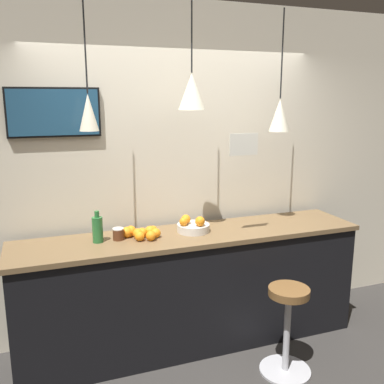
# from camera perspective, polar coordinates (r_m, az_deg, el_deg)

# --- Properties ---
(ground_plane) EXTENTS (14.00, 14.00, 0.00)m
(ground_plane) POSITION_cam_1_polar(r_m,az_deg,el_deg) (3.56, 3.24, -23.57)
(ground_plane) COLOR #33302D
(back_wall) EXTENTS (8.00, 0.06, 2.90)m
(back_wall) POSITION_cam_1_polar(r_m,az_deg,el_deg) (3.83, -2.12, 2.76)
(back_wall) COLOR beige
(back_wall) RESTS_ON ground_plane
(service_counter) EXTENTS (2.91, 0.61, 1.00)m
(service_counter) POSITION_cam_1_polar(r_m,az_deg,el_deg) (3.74, 0.00, -12.78)
(service_counter) COLOR black
(service_counter) RESTS_ON ground_plane
(bar_stool) EXTENTS (0.40, 0.40, 0.70)m
(bar_stool) POSITION_cam_1_polar(r_m,az_deg,el_deg) (3.48, 12.61, -16.40)
(bar_stool) COLOR #B7B7BC
(bar_stool) RESTS_ON ground_plane
(fruit_bowl) EXTENTS (0.27, 0.27, 0.15)m
(fruit_bowl) POSITION_cam_1_polar(r_m,az_deg,el_deg) (3.58, 0.10, -4.58)
(fruit_bowl) COLOR beige
(fruit_bowl) RESTS_ON service_counter
(orange_pile) EXTENTS (0.30, 0.25, 0.09)m
(orange_pile) POSITION_cam_1_polar(r_m,az_deg,el_deg) (3.46, -6.81, -5.41)
(orange_pile) COLOR orange
(orange_pile) RESTS_ON service_counter
(juice_bottle) EXTENTS (0.08, 0.08, 0.25)m
(juice_bottle) POSITION_cam_1_polar(r_m,az_deg,el_deg) (3.39, -12.48, -4.84)
(juice_bottle) COLOR #286B33
(juice_bottle) RESTS_ON service_counter
(spread_jar) EXTENTS (0.09, 0.09, 0.10)m
(spread_jar) POSITION_cam_1_polar(r_m,az_deg,el_deg) (3.43, -9.80, -5.54)
(spread_jar) COLOR #562D19
(spread_jar) RESTS_ON service_counter
(pendant_lamp_left) EXTENTS (0.14, 0.14, 0.94)m
(pendant_lamp_left) POSITION_cam_1_polar(r_m,az_deg,el_deg) (3.21, -13.65, 10.39)
(pendant_lamp_left) COLOR black
(pendant_lamp_middle) EXTENTS (0.21, 0.21, 0.80)m
(pendant_lamp_middle) POSITION_cam_1_polar(r_m,az_deg,el_deg) (3.39, -0.04, 13.28)
(pendant_lamp_middle) COLOR black
(pendant_lamp_right) EXTENTS (0.18, 0.18, 0.99)m
(pendant_lamp_right) POSITION_cam_1_polar(r_m,az_deg,el_deg) (3.74, 11.60, 10.08)
(pendant_lamp_right) COLOR black
(mounted_tv) EXTENTS (0.71, 0.04, 0.38)m
(mounted_tv) POSITION_cam_1_polar(r_m,az_deg,el_deg) (3.54, -17.93, 10.06)
(mounted_tv) COLOR black
(hanging_menu_board) EXTENTS (0.24, 0.01, 0.17)m
(hanging_menu_board) POSITION_cam_1_polar(r_m,az_deg,el_deg) (3.33, 6.91, 6.33)
(hanging_menu_board) COLOR silver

